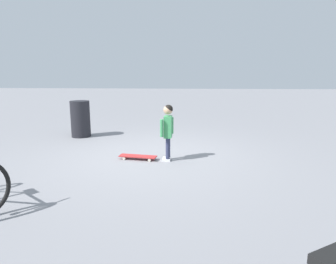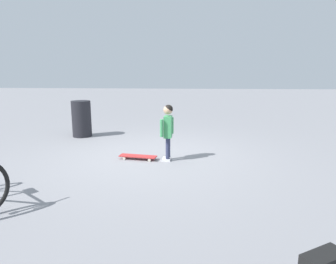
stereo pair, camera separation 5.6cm
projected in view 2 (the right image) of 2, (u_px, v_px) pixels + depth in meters
name	position (u px, v px, depth m)	size (l,w,h in m)	color
ground_plane	(148.00, 156.00, 5.93)	(50.00, 50.00, 0.00)	gray
child_person	(168.00, 126.00, 5.49)	(0.36, 0.23, 1.06)	#2D3351
skateboard	(138.00, 156.00, 5.67)	(0.30, 0.74, 0.07)	#B22D2D
trash_bin	(82.00, 119.00, 7.64)	(0.49, 0.49, 0.93)	black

